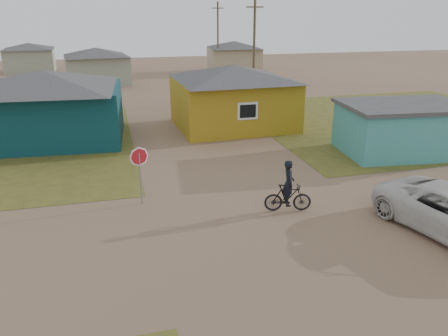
# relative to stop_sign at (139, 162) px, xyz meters

# --- Properties ---
(ground) EXTENTS (120.00, 120.00, 0.00)m
(ground) POSITION_rel_stop_sign_xyz_m (4.18, -3.36, -1.70)
(ground) COLOR #7F6149
(grass_ne) EXTENTS (20.00, 18.00, 0.00)m
(grass_ne) POSITION_rel_stop_sign_xyz_m (18.18, 9.64, -1.69)
(grass_ne) COLOR brown
(grass_ne) RESTS_ON ground
(house_teal) EXTENTS (8.93, 7.08, 4.00)m
(house_teal) POSITION_rel_stop_sign_xyz_m (-4.32, 10.14, 0.36)
(house_teal) COLOR #0A3138
(house_teal) RESTS_ON ground
(house_yellow) EXTENTS (7.72, 6.76, 3.90)m
(house_yellow) POSITION_rel_stop_sign_xyz_m (6.68, 10.64, 0.31)
(house_yellow) COLOR #A38119
(house_yellow) RESTS_ON ground
(shed_turquoise) EXTENTS (6.71, 4.93, 2.60)m
(shed_turquoise) POSITION_rel_stop_sign_xyz_m (13.68, 3.14, -0.39)
(shed_turquoise) COLOR teal
(shed_turquoise) RESTS_ON ground
(house_pale_west) EXTENTS (7.04, 6.15, 3.60)m
(house_pale_west) POSITION_rel_stop_sign_xyz_m (-1.82, 30.64, 0.16)
(house_pale_west) COLOR gray
(house_pale_west) RESTS_ON ground
(house_beige_east) EXTENTS (6.95, 6.05, 3.60)m
(house_beige_east) POSITION_rel_stop_sign_xyz_m (14.18, 36.64, 0.16)
(house_beige_east) COLOR tan
(house_beige_east) RESTS_ON ground
(house_pale_north) EXTENTS (6.28, 5.81, 3.40)m
(house_pale_north) POSITION_rel_stop_sign_xyz_m (-9.82, 42.64, 0.06)
(house_pale_north) COLOR gray
(house_pale_north) RESTS_ON ground
(utility_pole_near) EXTENTS (1.40, 0.20, 8.00)m
(utility_pole_near) POSITION_rel_stop_sign_xyz_m (10.68, 18.64, 2.44)
(utility_pole_near) COLOR brown
(utility_pole_near) RESTS_ON ground
(utility_pole_far) EXTENTS (1.40, 0.20, 8.00)m
(utility_pole_far) POSITION_rel_stop_sign_xyz_m (11.68, 34.64, 2.44)
(utility_pole_far) COLOR brown
(utility_pole_far) RESTS_ON ground
(stop_sign) EXTENTS (0.75, 0.11, 2.29)m
(stop_sign) POSITION_rel_stop_sign_xyz_m (0.00, 0.00, 0.00)
(stop_sign) COLOR gray
(stop_sign) RESTS_ON ground
(cyclist) EXTENTS (1.82, 0.87, 1.98)m
(cyclist) POSITION_rel_stop_sign_xyz_m (5.19, -2.02, -0.98)
(cyclist) COLOR black
(cyclist) RESTS_ON ground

